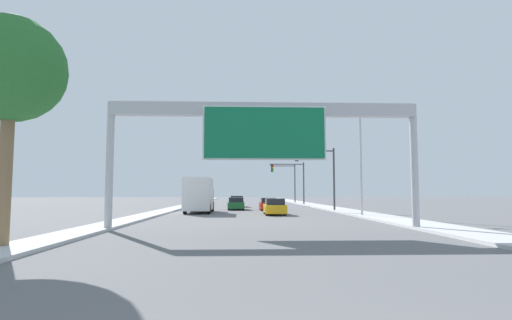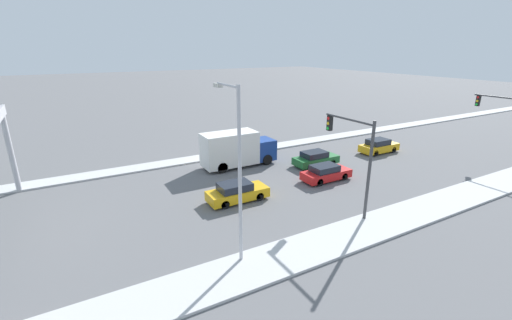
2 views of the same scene
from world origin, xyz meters
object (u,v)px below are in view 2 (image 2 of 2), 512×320
(traffic_light_near_intersection, at_px, (355,150))
(car_mid_left, at_px, (379,146))
(car_far_left, at_px, (237,192))
(street_lamp_right, at_px, (237,163))
(traffic_light_mid_block, at_px, (511,118))
(car_far_right, at_px, (326,173))
(truck_box_primary, at_px, (236,149))
(car_near_left, at_px, (315,159))

(traffic_light_near_intersection, bearing_deg, car_mid_left, 124.98)
(car_far_left, xyz_separation_m, street_lamp_right, (6.53, -3.17, 4.72))
(traffic_light_near_intersection, bearing_deg, traffic_light_mid_block, 91.08)
(car_far_left, relative_size, street_lamp_right, 0.49)
(car_far_right, distance_m, traffic_light_mid_block, 18.63)
(car_far_right, relative_size, traffic_light_near_intersection, 0.65)
(car_mid_left, bearing_deg, car_far_right, -71.20)
(traffic_light_mid_block, bearing_deg, car_far_right, -106.09)
(traffic_light_mid_block, bearing_deg, car_far_left, -101.05)
(truck_box_primary, distance_m, street_lamp_right, 15.50)
(traffic_light_mid_block, bearing_deg, traffic_light_near_intersection, -88.92)
(car_mid_left, xyz_separation_m, street_lamp_right, (10.03, -21.82, 4.70))
(traffic_light_near_intersection, bearing_deg, car_far_right, 155.43)
(car_far_right, relative_size, truck_box_primary, 0.61)
(car_far_right, distance_m, car_mid_left, 10.86)
(car_mid_left, height_order, street_lamp_right, street_lamp_right)
(car_near_left, distance_m, traffic_light_near_intersection, 10.56)
(car_near_left, distance_m, street_lamp_right, 17.28)
(truck_box_primary, bearing_deg, car_far_right, 35.37)
(car_near_left, xyz_separation_m, traffic_light_near_intersection, (8.93, -4.20, 3.77))
(truck_box_primary, xyz_separation_m, street_lamp_right, (13.53, -6.57, 3.71))
(car_mid_left, relative_size, traffic_light_mid_block, 0.66)
(car_mid_left, relative_size, truck_box_primary, 0.62)
(truck_box_primary, bearing_deg, car_near_left, 62.35)
(car_far_left, height_order, street_lamp_right, street_lamp_right)
(truck_box_primary, height_order, traffic_light_near_intersection, traffic_light_near_intersection)
(traffic_light_mid_block, bearing_deg, street_lamp_right, -87.09)
(car_near_left, bearing_deg, traffic_light_mid_block, 61.58)
(car_far_left, height_order, traffic_light_near_intersection, traffic_light_near_intersection)
(car_near_left, xyz_separation_m, car_mid_left, (-0.00, 8.57, 0.04))
(car_far_left, bearing_deg, car_far_right, 90.00)
(traffic_light_near_intersection, height_order, traffic_light_mid_block, traffic_light_near_intersection)
(car_near_left, relative_size, traffic_light_near_intersection, 0.66)
(car_far_right, xyz_separation_m, traffic_light_mid_block, (5.05, 17.52, 3.85))
(car_near_left, bearing_deg, traffic_light_near_intersection, -25.16)
(car_mid_left, relative_size, traffic_light_near_intersection, 0.66)
(truck_box_primary, relative_size, traffic_light_near_intersection, 1.07)
(traffic_light_near_intersection, distance_m, traffic_light_mid_block, 20.00)
(car_far_left, height_order, car_far_right, car_far_left)
(truck_box_primary, bearing_deg, car_far_left, -25.94)
(truck_box_primary, height_order, traffic_light_mid_block, traffic_light_mid_block)
(car_mid_left, height_order, truck_box_primary, truck_box_primary)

